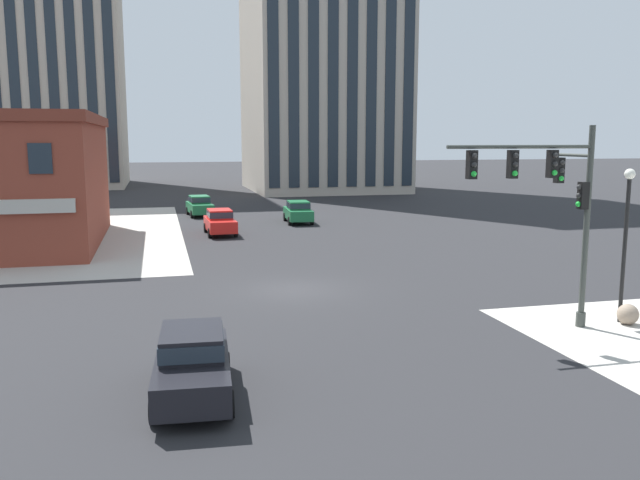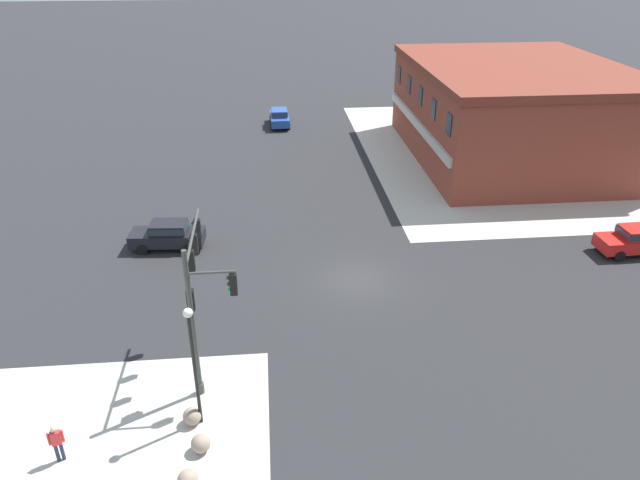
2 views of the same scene
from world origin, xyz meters
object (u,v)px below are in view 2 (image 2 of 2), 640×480
bollard_sphere_curb_a (192,416)px  car_cross_eastbound (279,117)px  bollard_sphere_curb_b (201,444)px  pedestrian_at_curb (57,441)px  car_main_northbound_near (168,234)px  traffic_signal_main (198,288)px  bollard_sphere_curb_c (188,480)px  car_cross_westbound (636,239)px  street_lamp_corner_near (193,354)px

bollard_sphere_curb_a → car_cross_eastbound: car_cross_eastbound is taller
bollard_sphere_curb_b → pedestrian_at_curb: size_ratio=0.44×
car_main_northbound_near → car_cross_eastbound: (-25.11, 7.57, 0.00)m
pedestrian_at_curb → car_cross_eastbound: (-41.38, 9.31, -0.00)m
bollard_sphere_curb_a → car_main_northbound_near: (-14.87, -2.85, 0.56)m
traffic_signal_main → bollard_sphere_curb_c: 7.16m
bollard_sphere_curb_b → car_main_northbound_near: size_ratio=0.16×
bollard_sphere_curb_c → car_cross_eastbound: (-43.01, 4.58, 0.56)m
car_cross_eastbound → car_cross_westbound: bearing=35.5°
traffic_signal_main → car_main_northbound_near: 12.93m
pedestrian_at_curb → car_cross_westbound: car_cross_westbound is taller
traffic_signal_main → street_lamp_corner_near: size_ratio=1.27×
car_main_northbound_near → car_cross_eastbound: bearing=163.2°
bollard_sphere_curb_c → car_main_northbound_near: bearing=-170.5°
car_main_northbound_near → car_cross_westbound: 28.05m
street_lamp_corner_near → car_cross_eastbound: size_ratio=1.21×
pedestrian_at_curb → street_lamp_corner_near: bearing=106.4°
bollard_sphere_curb_a → bollard_sphere_curb_b: 1.50m
bollard_sphere_curb_b → car_main_northbound_near: 16.64m
traffic_signal_main → street_lamp_corner_near: (2.79, -0.02, -1.10)m
car_cross_westbound → bollard_sphere_curb_b: bearing=-62.1°
bollard_sphere_curb_c → pedestrian_at_curb: pedestrian_at_curb is taller
bollard_sphere_curb_c → pedestrian_at_curb: (-1.63, -4.74, 0.56)m
bollard_sphere_curb_c → street_lamp_corner_near: (-3.08, 0.18, 2.99)m
pedestrian_at_curb → street_lamp_corner_near: 5.67m
street_lamp_corner_near → car_cross_westbound: (-11.53, 24.68, -2.43)m
pedestrian_at_curb → car_main_northbound_near: bearing=173.9°
car_main_northbound_near → street_lamp_corner_near: bearing=12.1°
bollard_sphere_curb_a → car_cross_westbound: 27.57m
car_cross_eastbound → bollard_sphere_curb_c: bearing=-6.1°
car_cross_westbound → street_lamp_corner_near: bearing=-65.0°
bollard_sphere_curb_b → street_lamp_corner_near: 3.35m
traffic_signal_main → street_lamp_corner_near: bearing=-0.5°
traffic_signal_main → bollard_sphere_curb_c: bearing=-2.0°
car_cross_eastbound → car_cross_westbound: size_ratio=1.00×
bollard_sphere_curb_b → car_main_northbound_near: car_main_northbound_near is taller
bollard_sphere_curb_a → bollard_sphere_curb_b: size_ratio=1.00×
pedestrian_at_curb → street_lamp_corner_near: (-1.44, 4.91, 2.43)m
bollard_sphere_curb_c → car_cross_westbound: 28.84m
bollard_sphere_curb_b → street_lamp_corner_near: size_ratio=0.13×
car_cross_westbound → car_main_northbound_near: bearing=-96.7°
bollard_sphere_curb_c → car_cross_westbound: car_cross_westbound is taller
pedestrian_at_curb → street_lamp_corner_near: size_ratio=0.30×
bollard_sphere_curb_c → car_main_northbound_near: 18.15m
street_lamp_corner_near → car_cross_westbound: street_lamp_corner_near is taller
bollard_sphere_curb_b → car_cross_eastbound: bearing=174.1°
traffic_signal_main → car_cross_eastbound: (-37.14, 4.38, -3.53)m
bollard_sphere_curb_b → pedestrian_at_curb: 5.07m
street_lamp_corner_near → car_main_northbound_near: 15.35m
bollard_sphere_curb_b → street_lamp_corner_near: (-1.49, -0.13, 2.99)m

